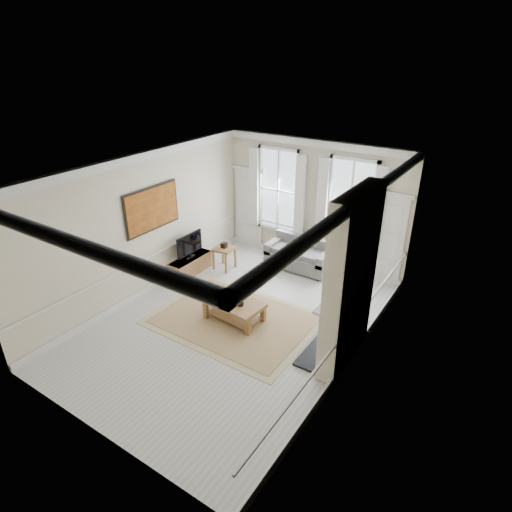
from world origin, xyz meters
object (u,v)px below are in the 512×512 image
Objects in this scene: side_table at (224,251)px; tv_stand at (191,265)px; sofa at (300,255)px; coffee_table at (234,304)px.

side_table is 0.97m from tv_stand.
sofa is 1.37× the size of tv_stand.
sofa is 3.04m from coffee_table.
coffee_table is 2.54m from tv_stand.
sofa is at bearing 34.79° from side_table.
side_table reaches higher than coffee_table.
sofa is 1.30× the size of coffee_table.
sofa is 2.06m from side_table.
side_table is (-1.69, -1.17, 0.15)m from sofa.
sofa is 2.96m from tv_stand.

